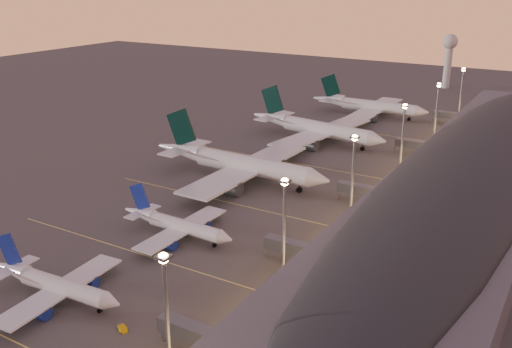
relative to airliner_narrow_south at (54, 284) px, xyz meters
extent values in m
plane|color=#403D3B|center=(4.05, 30.18, -3.35)|extent=(700.00, 700.00, 0.00)
cylinder|color=silver|center=(3.14, 0.20, 0.06)|extent=(22.61, 5.25, 3.82)
cone|color=silver|center=(16.13, 1.04, 0.06)|extent=(3.85, 4.04, 3.82)
cone|color=silver|center=(-13.09, -0.84, 0.54)|extent=(10.35, 4.46, 3.82)
cube|color=silver|center=(2.06, 0.13, -0.61)|extent=(8.56, 32.48, 0.42)
cylinder|color=navy|center=(2.33, 7.23, -1.90)|extent=(5.23, 3.18, 2.86)
cylinder|color=navy|center=(3.24, -6.87, -1.90)|extent=(5.23, 3.18, 2.86)
cube|color=navy|center=(-12.58, -0.81, 5.48)|extent=(7.01, 1.02, 8.28)
cube|color=silver|center=(-11.86, -0.77, 1.11)|extent=(4.35, 11.78, 0.27)
cylinder|color=black|center=(12.54, 0.81, -2.60)|extent=(0.32, 0.32, 1.51)
cylinder|color=black|center=(12.54, 0.81, -2.82)|extent=(1.11, 0.74, 1.07)
cylinder|color=black|center=(1.17, 2.75, -2.60)|extent=(0.32, 0.32, 1.51)
cylinder|color=black|center=(1.17, 2.75, -2.82)|extent=(1.11, 0.74, 1.07)
cylinder|color=black|center=(1.51, -2.58, -2.60)|extent=(0.32, 0.32, 1.51)
cylinder|color=black|center=(1.51, -2.58, -2.82)|extent=(1.11, 0.74, 1.07)
cylinder|color=silver|center=(6.45, 38.06, 0.05)|extent=(22.37, 4.18, 3.80)
cone|color=silver|center=(19.41, 37.84, 0.05)|extent=(3.66, 3.86, 3.80)
cone|color=silver|center=(-9.74, 38.33, 0.52)|extent=(10.14, 3.97, 3.80)
cube|color=silver|center=(5.38, 38.08, -0.62)|extent=(7.02, 32.09, 0.42)
cylinder|color=navy|center=(6.21, 45.10, -1.90)|extent=(5.09, 2.93, 2.85)
cylinder|color=navy|center=(5.98, 31.03, -1.90)|extent=(5.09, 2.93, 2.85)
cube|color=navy|center=(-9.23, 38.32, 5.44)|extent=(6.97, 0.69, 8.24)
cube|color=silver|center=(-8.51, 38.31, 1.09)|extent=(3.79, 11.58, 0.27)
cylinder|color=black|center=(15.82, 37.90, -2.60)|extent=(0.31, 0.31, 1.50)
cylinder|color=black|center=(15.82, 37.90, -2.82)|extent=(1.07, 0.68, 1.06)
cylinder|color=black|center=(4.70, 40.75, -2.60)|extent=(0.31, 0.31, 1.50)
cylinder|color=black|center=(4.70, 40.75, -2.82)|extent=(1.07, 0.68, 1.06)
cylinder|color=black|center=(4.61, 35.43, -2.60)|extent=(0.31, 0.31, 1.50)
cylinder|color=black|center=(4.61, 35.43, -2.82)|extent=(1.07, 0.68, 1.06)
cylinder|color=silver|center=(-0.88, 84.42, 2.45)|extent=(42.81, 7.35, 6.45)
cone|color=silver|center=(23.90, 83.90, 2.45)|extent=(7.02, 6.60, 6.45)
cone|color=silver|center=(-31.85, 85.07, 3.26)|extent=(19.41, 6.86, 6.45)
cube|color=silver|center=(-2.94, 84.46, 1.33)|extent=(13.70, 62.63, 0.71)
cylinder|color=#57595E|center=(-1.28, 98.15, -0.85)|extent=(9.74, 5.04, 4.84)
cylinder|color=#57595E|center=(-1.86, 70.71, -0.85)|extent=(9.74, 5.04, 4.84)
cube|color=black|center=(-30.89, 85.05, 11.60)|extent=(12.75, 1.24, 14.32)
cube|color=silver|center=(-29.51, 85.02, 4.23)|extent=(7.35, 22.60, 0.45)
cylinder|color=black|center=(17.04, 84.04, -2.06)|extent=(0.53, 0.53, 2.58)
cylinder|color=black|center=(17.04, 84.04, -2.45)|extent=(1.83, 1.17, 1.81)
cylinder|color=black|center=(-4.23, 89.01, -2.06)|extent=(0.53, 0.53, 2.58)
cylinder|color=black|center=(-4.23, 89.01, -2.45)|extent=(1.83, 1.17, 1.81)
cylinder|color=black|center=(-4.42, 79.97, -2.06)|extent=(0.53, 0.53, 2.58)
cylinder|color=black|center=(-4.42, 79.97, -2.45)|extent=(1.83, 1.17, 1.81)
cylinder|color=silver|center=(0.97, 140.80, 2.19)|extent=(41.18, 12.36, 6.16)
cone|color=silver|center=(24.33, 137.15, 2.19)|extent=(7.44, 7.10, 6.16)
cone|color=silver|center=(-28.23, 145.35, 2.96)|extent=(19.12, 8.92, 6.16)
cube|color=silver|center=(-0.98, 141.10, 1.11)|extent=(20.86, 60.63, 0.68)
cylinder|color=#57595E|center=(2.34, 153.84, -0.97)|extent=(9.80, 5.98, 4.62)
cylinder|color=#57595E|center=(-1.70, 127.96, -0.97)|extent=(9.80, 5.98, 4.62)
cube|color=black|center=(-27.32, 145.21, 10.91)|extent=(12.14, 2.79, 13.66)
cube|color=silver|center=(-26.02, 145.01, 3.88)|extent=(9.79, 22.18, 0.43)
cylinder|color=black|center=(17.87, 138.16, -2.12)|extent=(0.56, 0.56, 2.46)
cylinder|color=black|center=(17.87, 138.16, -2.49)|extent=(1.87, 1.33, 1.72)
cylinder|color=black|center=(-1.61, 145.56, -2.12)|extent=(0.56, 0.56, 2.46)
cylinder|color=black|center=(-1.61, 145.56, -2.49)|extent=(1.87, 1.33, 1.72)
cylinder|color=black|center=(-2.94, 137.04, -2.12)|extent=(0.56, 0.56, 2.46)
cylinder|color=black|center=(-2.94, 137.04, -2.49)|extent=(1.87, 1.33, 1.72)
cylinder|color=silver|center=(3.93, 196.15, 1.67)|extent=(36.93, 5.69, 5.58)
cone|color=silver|center=(25.36, 196.08, 1.67)|extent=(5.97, 5.60, 5.58)
cone|color=silver|center=(-22.86, 196.23, 2.37)|extent=(16.69, 5.63, 5.58)
cube|color=silver|center=(2.14, 196.16, 0.69)|extent=(10.88, 53.99, 0.61)
cylinder|color=#57595E|center=(3.37, 208.02, -1.19)|extent=(8.35, 4.21, 4.19)
cylinder|color=#57595E|center=(3.30, 184.28, -1.19)|extent=(8.35, 4.21, 4.19)
cube|color=black|center=(-22.03, 196.23, 9.58)|extent=(11.01, 0.87, 12.39)
cube|color=silver|center=(-20.84, 196.23, 3.20)|extent=(6.01, 19.44, 0.39)
cylinder|color=black|center=(19.43, 196.10, -2.24)|extent=(0.45, 0.45, 2.23)
cylinder|color=black|center=(19.43, 196.10, -2.57)|extent=(1.57, 0.98, 1.56)
cylinder|color=black|center=(0.97, 200.07, -2.24)|extent=(0.45, 0.45, 2.23)
cylinder|color=black|center=(0.97, 200.07, -2.57)|extent=(1.57, 0.98, 1.56)
cylinder|color=black|center=(0.94, 192.25, -2.24)|extent=(0.45, 0.45, 2.23)
cylinder|color=black|center=(0.94, 192.25, -2.57)|extent=(1.57, 0.98, 1.56)
cube|color=#535358|center=(66.05, 102.68, 2.65)|extent=(40.00, 255.00, 12.00)
ellipsoid|color=black|center=(66.05, 102.68, 8.65)|extent=(39.00, 253.00, 10.92)
cube|color=#F9B255|center=(45.85, 102.68, 1.65)|extent=(0.40, 244.80, 8.00)
cube|color=#57595E|center=(38.05, 0.18, 1.15)|extent=(16.00, 3.20, 3.00)
cylinder|color=slate|center=(30.05, 0.18, -1.15)|extent=(0.70, 0.70, 4.40)
cube|color=#57595E|center=(38.05, 40.18, 1.15)|extent=(16.00, 3.20, 3.00)
cylinder|color=slate|center=(30.05, 40.18, -1.15)|extent=(0.70, 0.70, 4.40)
cube|color=#57595E|center=(38.05, 85.18, 1.15)|extent=(16.00, 3.20, 3.00)
cylinder|color=slate|center=(30.05, 85.18, -1.15)|extent=(0.70, 0.70, 4.40)
cube|color=#57595E|center=(38.05, 142.18, 1.15)|extent=(16.00, 3.20, 3.00)
cylinder|color=slate|center=(30.05, 142.18, -1.15)|extent=(0.70, 0.70, 4.40)
cube|color=#57595E|center=(38.05, 198.18, 1.15)|extent=(16.00, 3.20, 3.00)
cylinder|color=slate|center=(30.05, 198.18, -1.15)|extent=(0.70, 0.70, 4.40)
cylinder|color=slate|center=(40.05, -9.82, 9.15)|extent=(0.70, 0.70, 25.00)
cube|color=slate|center=(40.05, -9.82, 21.85)|extent=(2.20, 2.20, 0.50)
sphere|color=#FEC064|center=(40.05, -9.82, 21.65)|extent=(1.80, 1.80, 1.80)
cylinder|color=slate|center=(40.05, 30.18, 9.15)|extent=(0.70, 0.70, 25.00)
cube|color=slate|center=(40.05, 30.18, 21.85)|extent=(2.20, 2.20, 0.50)
sphere|color=#FEC064|center=(40.05, 30.18, 21.65)|extent=(1.80, 1.80, 1.80)
cylinder|color=slate|center=(40.05, 70.18, 9.15)|extent=(0.70, 0.70, 25.00)
cube|color=slate|center=(40.05, 70.18, 21.85)|extent=(2.20, 2.20, 0.50)
sphere|color=#FEC064|center=(40.05, 70.18, 21.65)|extent=(1.80, 1.80, 1.80)
cylinder|color=slate|center=(40.05, 115.18, 9.15)|extent=(0.70, 0.70, 25.00)
cube|color=slate|center=(40.05, 115.18, 21.85)|extent=(2.20, 2.20, 0.50)
sphere|color=#FEC064|center=(40.05, 115.18, 21.65)|extent=(1.80, 1.80, 1.80)
cylinder|color=slate|center=(40.05, 160.18, 9.15)|extent=(0.70, 0.70, 25.00)
cube|color=slate|center=(40.05, 160.18, 21.85)|extent=(2.20, 2.20, 0.50)
sphere|color=#FEC064|center=(40.05, 160.18, 21.65)|extent=(1.80, 1.80, 1.80)
cylinder|color=slate|center=(40.05, 205.18, 9.15)|extent=(0.70, 0.70, 25.00)
cube|color=slate|center=(40.05, 205.18, 21.85)|extent=(2.20, 2.20, 0.50)
sphere|color=#FEC064|center=(40.05, 205.18, 21.65)|extent=(1.80, 1.80, 1.80)
cylinder|color=silver|center=(14.05, 290.18, 9.65)|extent=(4.40, 4.40, 26.00)
sphere|color=silver|center=(14.05, 290.18, 24.65)|extent=(9.00, 9.00, 9.00)
cube|color=#D8C659|center=(4.05, -14.82, -3.35)|extent=(90.00, 0.36, 0.00)
cube|color=#D8C659|center=(4.05, 25.18, -3.35)|extent=(90.00, 0.36, 0.00)
cube|color=#D8C659|center=(4.05, 65.18, -3.35)|extent=(90.00, 0.36, 0.00)
cube|color=#D8C659|center=(4.05, 110.18, -3.35)|extent=(90.00, 0.36, 0.00)
cube|color=#D8C659|center=(4.05, 165.18, -3.35)|extent=(90.00, 0.36, 0.00)
cube|color=#D39F05|center=(21.16, -1.52, -2.88)|extent=(2.40, 1.98, 0.94)
cube|color=#57595E|center=(19.73, -0.93, -3.01)|extent=(1.54, 1.49, 0.69)
cylinder|color=black|center=(22.12, -1.22, -3.16)|extent=(0.41, 0.29, 0.38)
cylinder|color=black|center=(21.62, -2.41, -3.16)|extent=(0.41, 0.29, 0.38)
cylinder|color=black|center=(20.69, -0.63, -3.16)|extent=(0.41, 0.29, 0.38)
cylinder|color=black|center=(20.20, -1.82, -3.16)|extent=(0.41, 0.29, 0.38)
cube|color=#D39F05|center=(38.96, 1.95, -2.76)|extent=(2.78, 1.92, 1.20)
cube|color=#57595E|center=(37.02, 2.17, -2.92)|extent=(1.67, 1.58, 0.87)
cylinder|color=black|center=(38.08, 2.87, -3.11)|extent=(0.50, 0.25, 0.48)
camera|label=1|loc=(93.02, -70.37, 63.41)|focal=40.00mm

